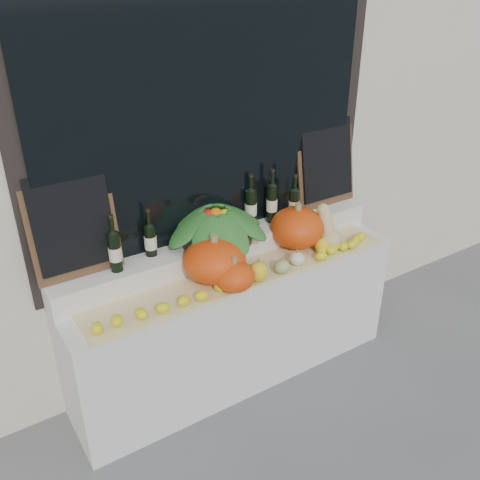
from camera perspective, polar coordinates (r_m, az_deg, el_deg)
name	(u,v)px	position (r m, az deg, el deg)	size (l,w,h in m)	color
storefront_facade	(172,32)	(3.63, -7.25, 21.14)	(7.00, 0.94, 4.50)	beige
display_sill	(234,323)	(3.72, -0.63, -8.79)	(2.30, 0.55, 0.88)	silver
rear_tier	(222,248)	(3.55, -1.95, -0.83)	(2.30, 0.25, 0.16)	silver
straw_bedding	(244,275)	(3.38, 0.46, -3.74)	(2.10, 0.32, 0.03)	tan
pumpkin_left	(214,260)	(3.25, -2.74, -2.16)	(0.39, 0.39, 0.27)	#D7420B
pumpkin_right	(297,228)	(3.64, 6.11, 1.33)	(0.37, 0.37, 0.28)	#D7420B
pumpkin_center	(235,276)	(3.17, -0.59, -3.90)	(0.24, 0.24, 0.18)	#D7420B
butternut_squash	(328,231)	(3.67, 9.36, 0.97)	(0.16, 0.21, 0.30)	tan
decorative_gourds	(277,265)	(3.37, 3.99, -2.68)	(0.79, 0.18, 0.15)	#34681F
lemon_heap	(254,277)	(3.28, 1.51, -3.94)	(2.20, 0.16, 0.06)	yellow
produce_bowl	(216,224)	(3.42, -2.59, 1.67)	(0.71, 0.71, 0.24)	black
wine_bottle_far_left	(115,251)	(3.16, -13.19, -1.16)	(0.08, 0.08, 0.36)	black
wine_bottle_near_left	(150,240)	(3.30, -9.54, 0.01)	(0.08, 0.08, 0.31)	black
wine_bottle_tall	(251,207)	(3.62, 1.15, 3.53)	(0.08, 0.08, 0.37)	black
wine_bottle_near_right	(272,203)	(3.67, 3.42, 3.98)	(0.08, 0.08, 0.38)	black
wine_bottle_far_right	(294,204)	(3.72, 5.78, 3.83)	(0.08, 0.08, 0.33)	black
chalkboard_left	(73,223)	(3.11, -17.42, 1.71)	(0.50, 0.13, 0.61)	#4C331E
chalkboard_right	(326,162)	(3.93, 9.19, 8.21)	(0.50, 0.13, 0.61)	#4C331E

